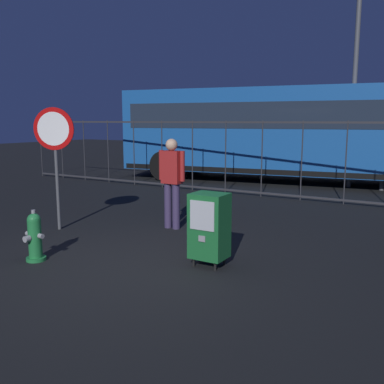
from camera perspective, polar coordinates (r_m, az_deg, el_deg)
ground_plane at (r=6.14m, az=-8.27°, el=-9.66°), size 60.00×60.00×0.00m
fire_hydrant at (r=6.62m, az=-20.01°, el=-5.58°), size 0.33×0.32×0.75m
newspaper_box_primary at (r=5.96m, az=2.29°, el=-4.46°), size 0.48×0.42×1.02m
stop_sign at (r=8.21m, az=-17.64°, el=6.20°), size 0.71×0.31×2.23m
pedestrian at (r=7.98m, az=-2.68°, el=1.84°), size 0.55×0.22×1.67m
fence_barrier at (r=11.33m, az=11.68°, el=4.25°), size 18.03×0.04×2.00m
bus_near at (r=14.45m, az=11.92°, el=8.06°), size 10.75×4.00×3.00m
bus_far at (r=19.82m, az=10.97°, el=8.40°), size 10.71×3.68×3.00m
street_light_near_left at (r=13.97m, az=20.84°, el=17.14°), size 0.32×0.32×6.92m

